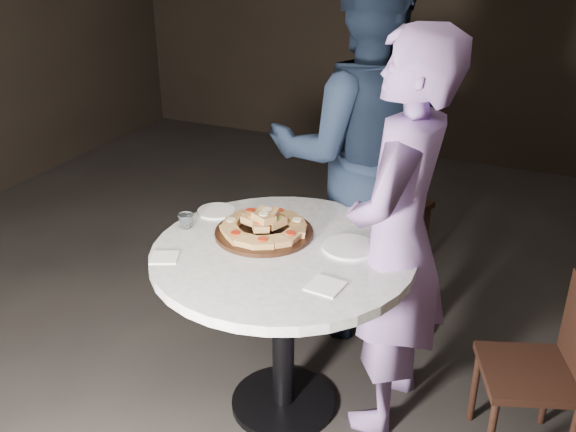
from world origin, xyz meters
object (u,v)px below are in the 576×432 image
at_px(table, 283,281).
at_px(chair_right, 551,362).
at_px(diner_teal, 397,242).
at_px(serving_board, 264,232).
at_px(diner_navy, 362,154).
at_px(focaccia_pile, 264,225).
at_px(chair_far, 383,200).
at_px(water_glass, 186,221).

height_order(table, chair_right, table).
bearing_deg(diner_teal, table, -66.69).
xyz_separation_m(serving_board, diner_navy, (0.19, 0.72, 0.14)).
xyz_separation_m(focaccia_pile, diner_teal, (0.56, 0.08, 0.00)).
relative_size(serving_board, chair_far, 0.50).
relative_size(focaccia_pile, chair_far, 0.45).
relative_size(water_glass, diner_teal, 0.04).
bearing_deg(diner_teal, chair_right, 93.71).
bearing_deg(serving_board, diner_teal, 8.39).
bearing_deg(chair_right, chair_far, -158.76).
xyz_separation_m(focaccia_pile, diner_navy, (0.18, 0.72, 0.11)).
distance_m(water_glass, chair_right, 1.60).
distance_m(chair_far, diner_navy, 0.74).
xyz_separation_m(table, diner_navy, (0.05, 0.81, 0.30)).
relative_size(table, serving_board, 2.71).
bearing_deg(focaccia_pile, chair_right, 5.27).
xyz_separation_m(serving_board, water_glass, (-0.33, -0.08, 0.02)).
distance_m(table, chair_far, 1.38).
bearing_deg(diner_navy, chair_right, 125.50).
bearing_deg(diner_navy, focaccia_pile, 52.02).
bearing_deg(focaccia_pile, diner_teal, 8.45).
relative_size(focaccia_pile, diner_navy, 0.20).
bearing_deg(chair_right, water_glass, -103.41).
bearing_deg(serving_board, chair_right, 5.24).
xyz_separation_m(focaccia_pile, chair_right, (1.20, 0.11, -0.41)).
height_order(table, diner_teal, diner_teal).
relative_size(water_glass, chair_far, 0.08).
bearing_deg(water_glass, focaccia_pile, 13.78).
height_order(serving_board, chair_far, chair_far).
bearing_deg(table, diner_navy, 86.12).
height_order(chair_far, diner_navy, diner_navy).
bearing_deg(chair_right, focaccia_pile, -105.30).
distance_m(chair_far, chair_right, 1.57).
height_order(chair_right, diner_navy, diner_navy).
xyz_separation_m(focaccia_pile, chair_far, (0.16, 1.28, -0.37)).
bearing_deg(chair_far, table, 107.53).
xyz_separation_m(water_glass, chair_far, (0.49, 1.36, -0.36)).
bearing_deg(diner_navy, diner_teal, 96.60).
relative_size(table, chair_right, 1.47).
xyz_separation_m(chair_far, diner_navy, (0.03, -0.56, 0.48)).
relative_size(table, chair_far, 1.36).
xyz_separation_m(water_glass, chair_right, (1.54, 0.19, -0.39)).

